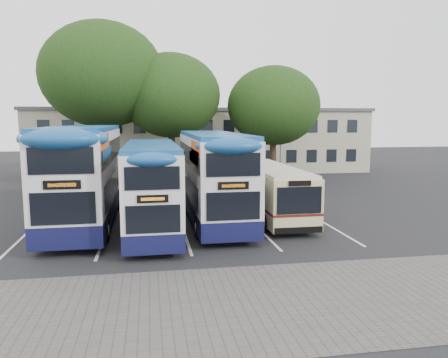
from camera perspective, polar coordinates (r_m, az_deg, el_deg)
name	(u,v)px	position (r m, az deg, el deg)	size (l,w,h in m)	color
ground	(284,248)	(17.84, 7.84, -8.86)	(120.00, 120.00, 0.00)	black
paving_strip	(270,302)	(12.78, 6.01, -15.65)	(40.00, 6.00, 0.01)	#595654
bay_lines	(181,223)	(21.92, -5.64, -5.68)	(14.12, 11.00, 0.01)	silver
depot_building	(202,140)	(43.63, -2.91, 5.17)	(32.40, 8.40, 6.20)	#ADA28B
lamp_post	(281,120)	(37.96, 7.50, 7.66)	(0.25, 1.05, 9.06)	gray
tree_left	(103,75)	(34.44, -15.57, 12.97)	(9.17, 9.17, 12.30)	black
tree_mid	(171,96)	(33.90, -6.93, 10.74)	(7.50, 7.50, 10.10)	black
tree_right	(274,106)	(34.82, 6.50, 9.47)	(7.27, 7.27, 9.27)	black
bus_dd_left	(85,170)	(22.34, -17.71, 1.07)	(2.77, 11.44, 4.77)	#10123B
bus_dd_mid	(152,183)	(20.32, -9.43, -0.48)	(2.33, 9.63, 4.01)	#10123B
bus_dd_right	(213,173)	(22.02, -1.43, 0.85)	(2.58, 10.63, 4.43)	#10123B
bus_single	(270,188)	(23.04, 6.01, -1.20)	(2.29, 8.99, 2.68)	beige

